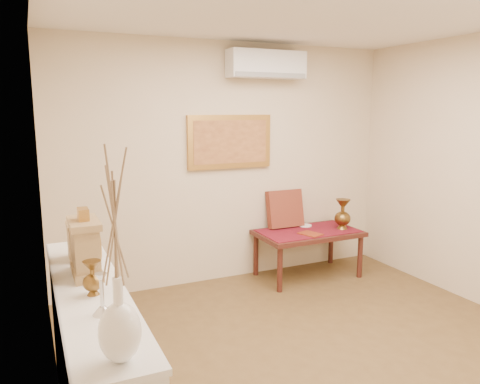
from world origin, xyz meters
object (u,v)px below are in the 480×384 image
white_vase (116,254)px  display_ledge (94,367)px  mantel_clock (86,247)px  wooden_chest (80,240)px  low_table (308,237)px  brass_urn_tall (343,211)px

white_vase → display_ledge: (-0.02, 0.87, -0.93)m
mantel_clock → wooden_chest: mantel_clock is taller
mantel_clock → wooden_chest: size_ratio=1.68×
mantel_clock → low_table: 3.21m
display_ledge → wooden_chest: 0.83m
wooden_chest → mantel_clock: bearing=-90.7°
white_vase → low_table: size_ratio=0.74×
white_vase → mantel_clock: size_ratio=2.16×
mantel_clock → low_table: size_ratio=0.34×
display_ledge → mantel_clock: (0.01, 0.21, 0.66)m
display_ledge → low_table: (2.67, 1.88, -0.01)m
white_vase → wooden_chest: bearing=89.9°
brass_urn_tall → mantel_clock: (-3.07, -1.58, 0.38)m
brass_urn_tall → low_table: (-0.41, 0.09, -0.29)m
white_vase → display_ledge: white_vase is taller
display_ledge → mantel_clock: bearing=86.2°
brass_urn_tall → display_ledge: size_ratio=0.22×
mantel_clock → low_table: mantel_clock is taller
white_vase → mantel_clock: 1.11m
white_vase → wooden_chest: (0.00, 1.43, -0.32)m
white_vase → wooden_chest: 1.46m
white_vase → brass_urn_tall: size_ratio=2.04×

